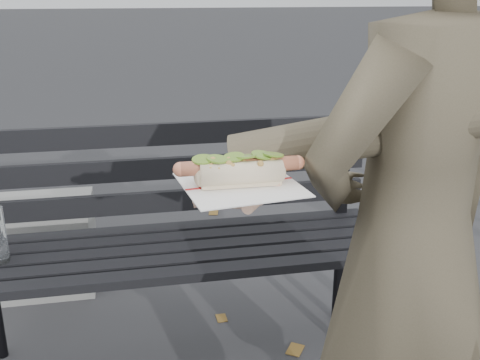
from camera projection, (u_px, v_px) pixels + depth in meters
The scene contains 3 objects.
park_bench at pixel (171, 227), 2.00m from camera, with size 1.50×0.44×0.88m.
person at pixel (410, 253), 1.17m from camera, with size 0.59×0.39×1.61m, color #484130.
held_hotdog at pixel (333, 146), 1.03m from camera, with size 0.62×0.31×0.20m.
Camera 1 is at (-0.13, -0.92, 1.33)m, focal length 42.00 mm.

